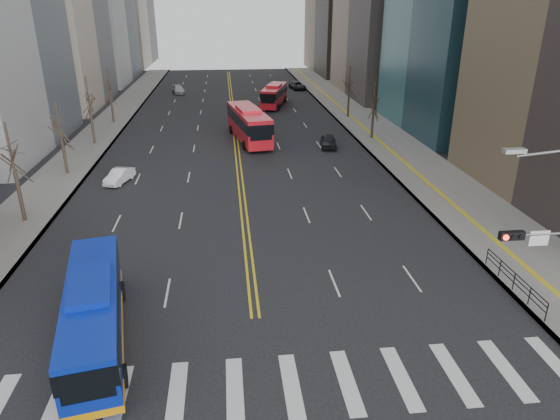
% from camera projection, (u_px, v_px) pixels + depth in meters
% --- Properties ---
extents(ground, '(220.00, 220.00, 0.00)m').
position_uv_depth(ground, '(263.00, 388.00, 20.68)').
color(ground, black).
extents(sidewalk_right, '(7.00, 130.00, 0.15)m').
position_uv_depth(sidewalk_right, '(372.00, 128.00, 63.76)').
color(sidewalk_right, gray).
rests_on(sidewalk_right, ground).
extents(sidewalk_left, '(5.00, 130.00, 0.15)m').
position_uv_depth(sidewalk_left, '(98.00, 135.00, 60.33)').
color(sidewalk_left, gray).
rests_on(sidewalk_left, ground).
extents(crosswalk, '(26.70, 4.00, 0.01)m').
position_uv_depth(crosswalk, '(263.00, 388.00, 20.68)').
color(crosswalk, silver).
rests_on(crosswalk, ground).
extents(centerline, '(0.55, 100.00, 0.01)m').
position_uv_depth(centerline, '(233.00, 116.00, 71.20)').
color(centerline, gold).
rests_on(centerline, ground).
extents(pedestrian_railing, '(0.06, 6.06, 1.02)m').
position_uv_depth(pedestrian_railing, '(514.00, 279.00, 27.32)').
color(pedestrian_railing, black).
rests_on(pedestrian_railing, sidewalk_right).
extents(street_trees, '(35.20, 47.20, 7.60)m').
position_uv_depth(street_trees, '(164.00, 111.00, 49.84)').
color(street_trees, '#33271F').
rests_on(street_trees, ground).
extents(blue_bus, '(4.32, 11.16, 3.21)m').
position_uv_depth(blue_bus, '(94.00, 311.00, 22.96)').
color(blue_bus, '#0B25AA').
rests_on(blue_bus, ground).
extents(red_bus_near, '(4.81, 12.51, 3.85)m').
position_uv_depth(red_bus_near, '(249.00, 122.00, 57.55)').
color(red_bus_near, red).
rests_on(red_bus_near, ground).
extents(red_bus_far, '(5.17, 10.74, 3.34)m').
position_uv_depth(red_bus_far, '(274.00, 94.00, 77.29)').
color(red_bus_far, red).
rests_on(red_bus_far, ground).
extents(car_white, '(2.39, 3.94, 1.23)m').
position_uv_depth(car_white, '(119.00, 176.00, 44.33)').
color(car_white, white).
rests_on(car_white, ground).
extents(car_dark_mid, '(2.19, 4.28, 1.40)m').
position_uv_depth(car_dark_mid, '(328.00, 141.00, 55.30)').
color(car_dark_mid, black).
rests_on(car_dark_mid, ground).
extents(car_silver, '(2.96, 4.97, 1.35)m').
position_uv_depth(car_silver, '(179.00, 90.00, 88.68)').
color(car_silver, '#A8A9AE').
rests_on(car_silver, ground).
extents(car_dark_far, '(2.99, 5.24, 1.38)m').
position_uv_depth(car_dark_far, '(297.00, 86.00, 92.96)').
color(car_dark_far, black).
rests_on(car_dark_far, ground).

